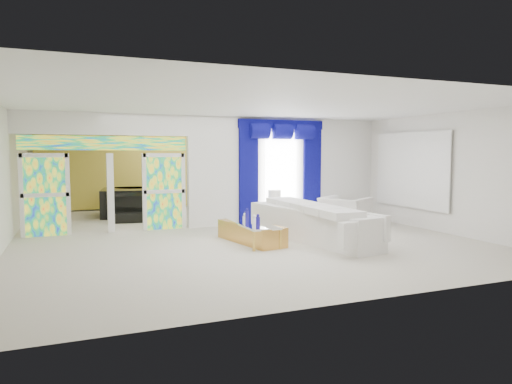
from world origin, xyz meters
name	(u,v)px	position (x,y,z in m)	size (l,w,h in m)	color
floor	(228,232)	(0.00, 0.00, 0.00)	(12.00, 12.00, 0.00)	#B7AF9E
dividing_wall	(287,171)	(2.15, 1.00, 1.50)	(5.70, 0.18, 3.00)	white
dividing_header	(106,124)	(-2.85, 1.00, 2.73)	(4.30, 0.18, 0.55)	white
stained_panel_left	(45,195)	(-4.28, 1.00, 1.00)	(0.95, 0.04, 2.00)	#994C3F
stained_panel_right	(164,191)	(-1.42, 1.00, 1.00)	(0.95, 0.04, 2.00)	#994C3F
stained_transom	(106,143)	(-2.85, 1.00, 2.25)	(4.00, 0.05, 0.35)	#994C3F
window_pane	(281,173)	(1.90, 0.90, 1.45)	(1.00, 0.02, 2.30)	white
blue_drape_left	(248,175)	(0.90, 0.87, 1.40)	(0.55, 0.10, 2.80)	#070346
blue_drape_right	(312,174)	(2.90, 0.87, 1.40)	(0.55, 0.10, 2.80)	#070346
blue_pelmet	(281,124)	(1.90, 0.87, 2.82)	(2.60, 0.12, 0.25)	#070346
wall_mirror	(411,170)	(4.94, -1.00, 1.55)	(0.04, 2.70, 1.90)	white
gold_curtains	(178,167)	(0.00, 5.90, 1.50)	(9.70, 0.12, 2.90)	gold
white_sofa	(311,225)	(1.38, -1.86, 0.37)	(0.82, 3.84, 0.73)	white
coffee_table	(251,233)	(0.03, -1.56, 0.22)	(0.65, 1.94, 0.43)	gold
console_table	(284,217)	(1.93, 0.73, 0.19)	(1.16, 0.37, 0.39)	white
table_lamp	(274,200)	(1.63, 0.73, 0.68)	(0.36, 0.36, 0.58)	white
armchair	(345,211)	(3.36, -0.19, 0.39)	(1.20, 1.05, 0.78)	white
grand_piano	(124,202)	(-2.15, 4.13, 0.44)	(1.32, 1.72, 0.87)	black
piano_bench	(130,218)	(-2.15, 2.53, 0.14)	(0.86, 0.33, 0.29)	black
tv_console	(41,211)	(-4.50, 3.01, 0.39)	(0.53, 0.48, 0.77)	tan
chandelier	(119,132)	(-2.30, 3.40, 2.65)	(0.60, 0.60, 0.60)	gold
decanters	(250,219)	(0.00, -1.61, 0.53)	(0.20, 1.16, 0.28)	#1B1593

